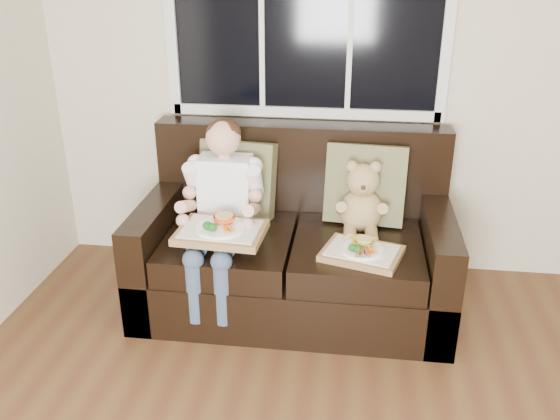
# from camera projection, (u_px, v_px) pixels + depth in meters

# --- Properties ---
(loveseat) EXTENTS (1.70, 0.92, 0.96)m
(loveseat) POSITION_uv_depth(u_px,v_px,m) (295.00, 250.00, 3.37)
(loveseat) COLOR black
(loveseat) RESTS_ON ground
(pillow_left) EXTENTS (0.46, 0.26, 0.45)m
(pillow_left) POSITION_uv_depth(u_px,v_px,m) (237.00, 179.00, 3.41)
(pillow_left) COLOR olive
(pillow_left) RESTS_ON loveseat
(pillow_right) EXTENTS (0.46, 0.25, 0.46)m
(pillow_right) POSITION_uv_depth(u_px,v_px,m) (366.00, 184.00, 3.32)
(pillow_right) COLOR olive
(pillow_right) RESTS_ON loveseat
(child) EXTENTS (0.41, 0.61, 0.94)m
(child) POSITION_uv_depth(u_px,v_px,m) (222.00, 198.00, 3.16)
(child) COLOR white
(child) RESTS_ON loveseat
(teddy_bear) EXTENTS (0.24, 0.31, 0.42)m
(teddy_bear) POSITION_uv_depth(u_px,v_px,m) (361.00, 202.00, 3.22)
(teddy_bear) COLOR tan
(teddy_bear) RESTS_ON loveseat
(tray_left) EXTENTS (0.46, 0.36, 0.10)m
(tray_left) POSITION_uv_depth(u_px,v_px,m) (221.00, 230.00, 2.99)
(tray_left) COLOR olive
(tray_left) RESTS_ON child
(tray_right) EXTENTS (0.45, 0.39, 0.09)m
(tray_right) POSITION_uv_depth(u_px,v_px,m) (362.00, 251.00, 2.99)
(tray_right) COLOR olive
(tray_right) RESTS_ON loveseat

